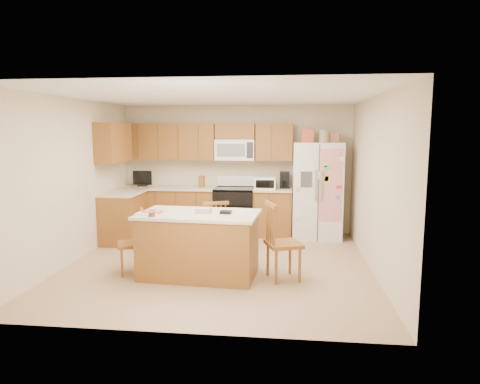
# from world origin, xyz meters

# --- Properties ---
(ground) EXTENTS (4.50, 4.50, 0.00)m
(ground) POSITION_xyz_m (0.00, 0.00, 0.00)
(ground) COLOR tan
(ground) RESTS_ON ground
(room_shell) EXTENTS (4.60, 4.60, 2.52)m
(room_shell) POSITION_xyz_m (0.00, 0.00, 1.44)
(room_shell) COLOR beige
(room_shell) RESTS_ON ground
(cabinetry) EXTENTS (3.36, 1.56, 2.15)m
(cabinetry) POSITION_xyz_m (-0.98, 1.79, 0.91)
(cabinetry) COLOR brown
(cabinetry) RESTS_ON ground
(stove) EXTENTS (0.76, 0.65, 1.13)m
(stove) POSITION_xyz_m (0.00, 1.94, 0.47)
(stove) COLOR black
(stove) RESTS_ON ground
(refrigerator) EXTENTS (0.90, 0.79, 2.04)m
(refrigerator) POSITION_xyz_m (1.57, 1.87, 0.92)
(refrigerator) COLOR white
(refrigerator) RESTS_ON ground
(island) EXTENTS (1.69, 1.06, 0.98)m
(island) POSITION_xyz_m (-0.20, -0.52, 0.45)
(island) COLOR brown
(island) RESTS_ON ground
(windsor_chair_left) EXTENTS (0.49, 0.50, 0.91)m
(windsor_chair_left) POSITION_xyz_m (-1.14, -0.52, 0.43)
(windsor_chair_left) COLOR brown
(windsor_chair_left) RESTS_ON ground
(windsor_chair_back) EXTENTS (0.53, 0.52, 0.96)m
(windsor_chair_back) POSITION_xyz_m (-0.10, 0.17, 0.45)
(windsor_chair_back) COLOR brown
(windsor_chair_back) RESTS_ON ground
(windsor_chair_right) EXTENTS (0.57, 0.58, 1.06)m
(windsor_chair_right) POSITION_xyz_m (0.95, -0.55, 0.50)
(windsor_chair_right) COLOR brown
(windsor_chair_right) RESTS_ON ground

